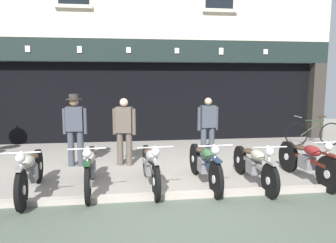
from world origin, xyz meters
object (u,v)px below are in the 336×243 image
object	(u,v)px
motorcycle_far_left	(30,171)
salesman_left	(75,126)
motorcycle_center_right	(254,164)
motorcycle_right	(307,160)
motorcycle_center_left	(151,165)
advert_board_near	(209,88)
leaning_bicycle	(314,133)
motorcycle_left	(90,167)
motorcycle_center	(205,163)
shopkeeper_center	(124,129)
salesman_right	(208,125)

from	to	relation	value
motorcycle_far_left	salesman_left	bearing A→B (deg)	-109.65
motorcycle_center_right	motorcycle_right	xyz separation A→B (m)	(1.14, 0.06, 0.02)
motorcycle_far_left	motorcycle_center_right	bearing A→B (deg)	175.63
motorcycle_center_left	motorcycle_right	world-z (taller)	motorcycle_right
motorcycle_far_left	advert_board_near	xyz separation A→B (m)	(4.50, 4.83, 1.31)
motorcycle_center_right	leaning_bicycle	xyz separation A→B (m)	(3.34, 3.32, -0.03)
motorcycle_left	advert_board_near	world-z (taller)	advert_board_near
motorcycle_left	motorcycle_center_right	distance (m)	3.14
motorcycle_center	motorcycle_center_right	size ratio (longest dim) A/B	1.02
salesman_left	motorcycle_left	bearing A→B (deg)	109.41
motorcycle_center	advert_board_near	xyz separation A→B (m)	(1.31, 4.69, 1.31)
shopkeeper_center	leaning_bicycle	bearing A→B (deg)	-151.01
motorcycle_left	advert_board_near	size ratio (longest dim) A/B	2.31
salesman_right	leaning_bicycle	distance (m)	3.86
motorcycle_center_right	motorcycle_right	size ratio (longest dim) A/B	1.02
motorcycle_center_left	leaning_bicycle	bearing A→B (deg)	-152.34
motorcycle_center_right	advert_board_near	world-z (taller)	advert_board_near
motorcycle_center	advert_board_near	bearing A→B (deg)	-107.87
motorcycle_far_left	salesman_right	size ratio (longest dim) A/B	1.32
motorcycle_center_right	salesman_left	bearing A→B (deg)	-27.23
motorcycle_far_left	motorcycle_center_right	xyz separation A→B (m)	(4.15, 0.02, -0.02)
shopkeeper_center	leaning_bicycle	distance (m)	6.07
motorcycle_center	salesman_left	world-z (taller)	salesman_left
motorcycle_far_left	salesman_right	bearing A→B (deg)	-153.76
motorcycle_right	advert_board_near	world-z (taller)	advert_board_near
leaning_bicycle	motorcycle_far_left	bearing A→B (deg)	119.02
motorcycle_left	motorcycle_center_left	xyz separation A→B (m)	(1.13, 0.01, -0.01)
advert_board_near	leaning_bicycle	bearing A→B (deg)	-26.53
motorcycle_center_left	salesman_left	world-z (taller)	salesman_left
motorcycle_center	leaning_bicycle	bearing A→B (deg)	-145.70
leaning_bicycle	motorcycle_center_left	bearing A→B (deg)	125.83
salesman_left	advert_board_near	world-z (taller)	advert_board_near
motorcycle_right	advert_board_near	size ratio (longest dim) A/B	2.25
motorcycle_right	advert_board_near	distance (m)	4.99
salesman_left	salesman_right	distance (m)	3.34
motorcycle_center_left	leaning_bicycle	xyz separation A→B (m)	(5.35, 3.19, -0.05)
salesman_left	salesman_right	world-z (taller)	salesman_left
leaning_bicycle	motorcycle_center	bearing A→B (deg)	131.59
motorcycle_far_left	motorcycle_center_left	xyz separation A→B (m)	(2.15, 0.15, -0.00)
motorcycle_left	motorcycle_center_left	size ratio (longest dim) A/B	0.99
motorcycle_far_left	shopkeeper_center	bearing A→B (deg)	-137.26
motorcycle_center_right	motorcycle_right	distance (m)	1.15
motorcycle_left	motorcycle_center	bearing A→B (deg)	177.44
motorcycle_center_left	salesman_right	world-z (taller)	salesman_right
motorcycle_center	advert_board_near	size ratio (longest dim) A/B	2.35
motorcycle_left	shopkeeper_center	bearing A→B (deg)	-113.64
motorcycle_right	shopkeeper_center	world-z (taller)	shopkeeper_center
salesman_right	leaning_bicycle	size ratio (longest dim) A/B	0.87
salesman_left	motorcycle_center_left	bearing A→B (deg)	136.38
leaning_bicycle	salesman_left	bearing A→B (deg)	106.85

